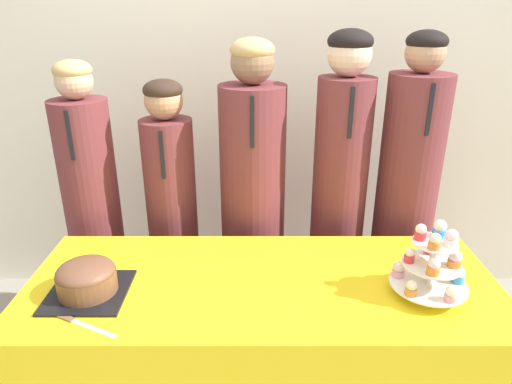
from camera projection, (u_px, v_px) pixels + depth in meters
wall_back at (259, 71)px, 2.56m from camera, size 9.00×0.06×2.70m
table at (261, 358)px, 1.85m from camera, size 1.76×0.70×0.74m
round_cake at (85, 279)px, 1.61m from camera, size 0.28×0.28×0.13m
cake_knife at (73, 322)px, 1.48m from camera, size 0.24×0.13×0.01m
cupcake_stand at (431, 262)px, 1.58m from camera, size 0.27×0.27×0.27m
student_0 at (93, 220)px, 2.26m from camera, size 0.27×0.27×1.48m
student_1 at (172, 225)px, 2.28m from camera, size 0.25×0.25×1.39m
student_2 at (251, 212)px, 2.25m from camera, size 0.31×0.32×1.57m
student_3 at (336, 204)px, 2.24m from camera, size 0.26×0.27×1.60m
student_4 at (402, 209)px, 2.25m from camera, size 0.29×0.29×1.60m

